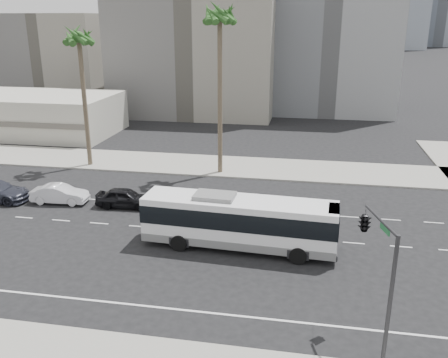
% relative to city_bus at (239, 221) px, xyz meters
% --- Properties ---
extents(ground, '(700.00, 700.00, 0.00)m').
position_rel_city_bus_xyz_m(ground, '(-1.57, 1.95, -1.87)').
color(ground, black).
rests_on(ground, ground).
extents(sidewalk_north, '(120.00, 7.00, 0.15)m').
position_rel_city_bus_xyz_m(sidewalk_north, '(-1.57, 17.45, -1.80)').
color(sidewalk_north, gray).
rests_on(sidewalk_north, ground).
extents(commercial_low, '(22.00, 12.16, 5.00)m').
position_rel_city_bus_xyz_m(commercial_low, '(-31.57, 27.94, 0.63)').
color(commercial_low, '#B3B0A1').
rests_on(commercial_low, ground).
extents(midrise_beige_west, '(24.00, 18.00, 18.00)m').
position_rel_city_bus_xyz_m(midrise_beige_west, '(-13.57, 46.95, 7.13)').
color(midrise_beige_west, slate).
rests_on(midrise_beige_west, ground).
extents(midrise_gray_center, '(20.00, 20.00, 26.00)m').
position_rel_city_bus_xyz_m(midrise_gray_center, '(6.43, 53.95, 11.13)').
color(midrise_gray_center, slate).
rests_on(midrise_gray_center, ground).
extents(midrise_beige_far, '(18.00, 16.00, 15.00)m').
position_rel_city_bus_xyz_m(midrise_beige_far, '(-39.57, 51.95, 5.63)').
color(midrise_beige_far, slate).
rests_on(midrise_beige_far, ground).
extents(city_bus, '(12.54, 3.44, 3.57)m').
position_rel_city_bus_xyz_m(city_bus, '(0.00, 0.00, 0.00)').
color(city_bus, white).
rests_on(city_bus, ground).
extents(car_a, '(2.07, 4.61, 1.54)m').
position_rel_city_bus_xyz_m(car_a, '(-9.89, 5.40, -1.10)').
color(car_a, black).
rests_on(car_a, ground).
extents(car_b, '(1.87, 4.61, 1.49)m').
position_rel_city_bus_xyz_m(car_b, '(-15.39, 5.31, -1.13)').
color(car_b, silver).
rests_on(car_b, ground).
extents(traffic_signal, '(2.88, 3.94, 6.20)m').
position_rel_city_bus_xyz_m(traffic_signal, '(6.93, -7.28, 3.29)').
color(traffic_signal, '#262628').
rests_on(traffic_signal, ground).
extents(palm_near, '(4.61, 4.61, 15.55)m').
position_rel_city_bus_xyz_m(palm_near, '(-4.14, 15.34, 12.21)').
color(palm_near, brown).
rests_on(palm_near, ground).
extents(palm_mid, '(4.40, 4.40, 13.62)m').
position_rel_city_bus_xyz_m(palm_mid, '(-17.55, 15.40, 10.38)').
color(palm_mid, brown).
rests_on(palm_mid, ground).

